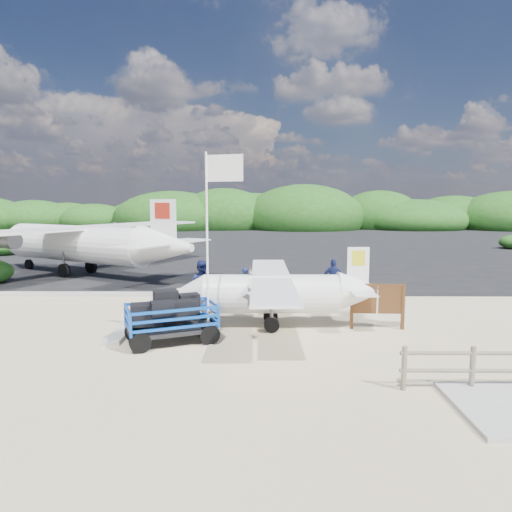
{
  "coord_description": "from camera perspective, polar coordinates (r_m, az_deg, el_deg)",
  "views": [
    {
      "loc": [
        -0.19,
        -14.71,
        4.17
      ],
      "look_at": [
        -0.35,
        4.25,
        1.88
      ],
      "focal_mm": 32.0,
      "sensor_mm": 36.0,
      "label": 1
    }
  ],
  "objects": [
    {
      "name": "signboard",
      "position": [
        15.62,
        14.85,
        -8.81
      ],
      "size": [
        1.87,
        0.25,
        1.54
      ],
      "primitive_type": null,
      "rotation": [
        0.0,
        0.0,
        -0.04
      ],
      "color": "#4D2D16",
      "rests_on": "ground"
    },
    {
      "name": "baggage_cart",
      "position": [
        13.93,
        -10.46,
        -10.63
      ],
      "size": [
        3.18,
        2.53,
        1.39
      ],
      "primitive_type": null,
      "rotation": [
        0.0,
        0.0,
        0.39
      ],
      "color": "#0C48BD",
      "rests_on": "ground"
    },
    {
      "name": "lagoon",
      "position": [
        18.91,
        -27.51,
        -6.63
      ],
      "size": [
        9.0,
        7.0,
        0.4
      ],
      "primitive_type": null,
      "color": "#B2B2B2",
      "rests_on": "ground"
    },
    {
      "name": "crew_a",
      "position": [
        18.8,
        -1.47,
        -3.63
      ],
      "size": [
        0.62,
        0.51,
        1.47
      ],
      "primitive_type": "imported",
      "rotation": [
        0.0,
        0.0,
        3.49
      ],
      "color": "#151D50",
      "rests_on": "ground"
    },
    {
      "name": "vegetation_band",
      "position": [
        69.83,
        0.62,
        3.47
      ],
      "size": [
        124.0,
        8.0,
        4.4
      ],
      "primitive_type": null,
      "color": "#B2B2B2",
      "rests_on": "ground"
    },
    {
      "name": "flagpole",
      "position": [
        13.72,
        -5.96,
        -10.83
      ],
      "size": [
        1.2,
        0.79,
        5.54
      ],
      "primitive_type": null,
      "rotation": [
        0.0,
        0.0,
        -0.32
      ],
      "color": "white",
      "rests_on": "ground"
    },
    {
      "name": "aircraft_small",
      "position": [
        53.02,
        -5.29,
        2.36
      ],
      "size": [
        7.12,
        7.12,
        2.55
      ],
      "primitive_type": null,
      "rotation": [
        0.0,
        0.0,
        3.15
      ],
      "color": "#B2B2B2",
      "rests_on": "ground"
    },
    {
      "name": "ground",
      "position": [
        15.29,
        1.19,
        -8.93
      ],
      "size": [
        160.0,
        160.0,
        0.0
      ],
      "primitive_type": "plane",
      "color": "beige"
    },
    {
      "name": "crew_b",
      "position": [
        17.23,
        -6.84,
        -3.78
      ],
      "size": [
        1.13,
        0.98,
        1.98
      ],
      "primitive_type": "imported",
      "rotation": [
        0.0,
        0.0,
        2.87
      ],
      "color": "#151D50",
      "rests_on": "ground"
    },
    {
      "name": "asphalt_apron",
      "position": [
        44.9,
        0.71,
        1.57
      ],
      "size": [
        90.0,
        50.0,
        0.04
      ],
      "primitive_type": null,
      "color": "#B2B2B2",
      "rests_on": "ground"
    },
    {
      "name": "crew_c",
      "position": [
        19.87,
        9.66,
        -2.82
      ],
      "size": [
        1.03,
        0.52,
        1.7
      ],
      "primitive_type": "imported",
      "rotation": [
        0.0,
        0.0,
        3.04
      ],
      "color": "#151D50",
      "rests_on": "ground"
    },
    {
      "name": "aircraft_large",
      "position": [
        43.11,
        21.32,
        0.87
      ],
      "size": [
        24.5,
        24.5,
        5.41
      ],
      "primitive_type": null,
      "rotation": [
        0.0,
        0.0,
        2.63
      ],
      "color": "#B2B2B2",
      "rests_on": "ground"
    }
  ]
}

